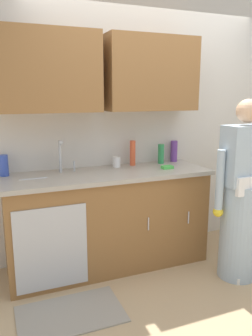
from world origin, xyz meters
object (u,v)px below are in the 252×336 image
at_px(sponge, 167,167).
at_px(cup_by_sink, 117,162).
at_px(sink, 68,177).
at_px(bottle_water_tall, 133,153).
at_px(bottle_dish_liquid, 4,165).
at_px(bottle_cleaner_spray, 174,151).
at_px(bottle_water_short, 161,154).
at_px(person_at_sink, 241,205).
at_px(knife_on_counter, 33,179).

bearing_deg(sponge, cup_by_sink, 149.47).
height_order(sink, sponge, sink).
distance_m(bottle_water_tall, bottle_dish_liquid, 1.25).
height_order(bottle_cleaner_spray, sponge, bottle_cleaner_spray).
bearing_deg(bottle_water_short, sponge, -103.81).
xyz_separation_m(sink, cup_by_sink, (0.53, 0.18, 0.07)).
bearing_deg(sink, person_at_sink, -25.27).
bearing_deg(bottle_water_tall, bottle_water_short, -3.83).
relative_size(person_at_sink, bottle_water_tall, 6.33).
xyz_separation_m(bottle_water_tall, sponge, (0.25, -0.28, -0.11)).
bearing_deg(person_at_sink, bottle_water_tall, 128.73).
bearing_deg(knife_on_counter, cup_by_sink, 12.70).
bearing_deg(cup_by_sink, bottle_water_short, -0.16).
bearing_deg(sink, bottle_cleaner_spray, 10.35).
xyz_separation_m(person_at_sink, cup_by_sink, (-0.87, 0.84, 0.30)).
distance_m(sink, bottle_water_short, 1.05).
bearing_deg(sponge, bottle_water_short, 76.19).
bearing_deg(bottle_water_tall, bottle_dish_liquid, 179.95).
xyz_separation_m(person_at_sink, bottle_water_tall, (-0.69, 0.86, 0.38)).
relative_size(cup_by_sink, knife_on_counter, 0.44).
relative_size(bottle_water_tall, bottle_dish_liquid, 1.34).
relative_size(bottle_cleaner_spray, sponge, 2.06).
bearing_deg(knife_on_counter, person_at_sink, -20.73).
bearing_deg(bottle_water_short, bottle_dish_liquid, 179.18).
bearing_deg(bottle_water_short, sink, -170.39).
distance_m(bottle_cleaner_spray, cup_by_sink, 0.69).
xyz_separation_m(bottle_cleaner_spray, cup_by_sink, (-0.68, -0.05, -0.06)).
bearing_deg(bottle_cleaner_spray, knife_on_counter, -171.24).
xyz_separation_m(sink, bottle_water_short, (1.03, 0.17, 0.12)).
relative_size(bottle_dish_liquid, bottle_cleaner_spray, 0.84).
relative_size(bottle_water_tall, knife_on_counter, 1.07).
distance_m(bottle_dish_liquid, bottle_cleaner_spray, 1.75).
distance_m(bottle_cleaner_spray, bottle_water_short, 0.19).
height_order(bottle_water_tall, bottle_water_short, bottle_water_tall).
bearing_deg(person_at_sink, bottle_water_short, 113.98).
relative_size(sink, bottle_water_short, 2.44).
relative_size(bottle_water_short, sponge, 1.87).
bearing_deg(bottle_dish_liquid, sponge, -10.49).
relative_size(bottle_cleaner_spray, bottle_water_short, 1.10).
distance_m(bottle_water_short, knife_on_counter, 1.36).
bearing_deg(person_at_sink, bottle_dish_liquid, 156.07).
distance_m(bottle_dish_liquid, bottle_water_short, 1.57).
xyz_separation_m(bottle_dish_liquid, knife_on_counter, (0.22, -0.21, -0.09)).
relative_size(person_at_sink, bottle_water_short, 7.89).
xyz_separation_m(person_at_sink, bottle_water_short, (-0.37, 0.84, 0.35)).
height_order(sink, person_at_sink, person_at_sink).
height_order(person_at_sink, bottle_water_short, person_at_sink).
xyz_separation_m(bottle_water_tall, bottle_cleaner_spray, (0.50, 0.03, -0.01)).
distance_m(bottle_water_short, cup_by_sink, 0.50).
bearing_deg(bottle_cleaner_spray, person_at_sink, -77.85).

